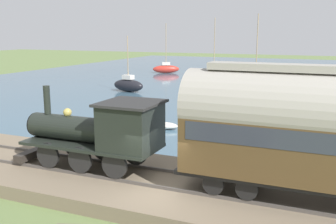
{
  "coord_description": "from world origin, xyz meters",
  "views": [
    {
      "loc": [
        -12.34,
        -5.62,
        6.2
      ],
      "look_at": [
        4.39,
        1.46,
        2.49
      ],
      "focal_mm": 42.0,
      "sensor_mm": 36.0,
      "label": 1
    }
  ],
  "objects_px": {
    "passenger_coach": "(319,129)",
    "steam_locomotive": "(104,130)",
    "rowboat_mid_harbor": "(163,125)",
    "sailboat_red": "(166,69)",
    "rowboat_near_shore": "(240,138)",
    "sailboat_black": "(128,85)",
    "sailboat_gray": "(214,74)",
    "sailboat_blue": "(255,89)",
    "rowboat_far_out": "(107,132)"
  },
  "relations": [
    {
      "from": "sailboat_black",
      "to": "rowboat_near_shore",
      "type": "relative_size",
      "value": 2.19
    },
    {
      "from": "sailboat_red",
      "to": "rowboat_near_shore",
      "type": "bearing_deg",
      "value": -177.81
    },
    {
      "from": "sailboat_blue",
      "to": "sailboat_red",
      "type": "distance_m",
      "value": 23.36
    },
    {
      "from": "sailboat_gray",
      "to": "rowboat_mid_harbor",
      "type": "height_order",
      "value": "sailboat_gray"
    },
    {
      "from": "rowboat_far_out",
      "to": "sailboat_red",
      "type": "bearing_deg",
      "value": 64.4
    },
    {
      "from": "passenger_coach",
      "to": "rowboat_near_shore",
      "type": "height_order",
      "value": "passenger_coach"
    },
    {
      "from": "steam_locomotive",
      "to": "sailboat_gray",
      "type": "xyz_separation_m",
      "value": [
        37.47,
        6.37,
        -1.62
      ]
    },
    {
      "from": "rowboat_near_shore",
      "to": "sailboat_black",
      "type": "bearing_deg",
      "value": -12.3
    },
    {
      "from": "steam_locomotive",
      "to": "rowboat_near_shore",
      "type": "bearing_deg",
      "value": -24.86
    },
    {
      "from": "passenger_coach",
      "to": "sailboat_gray",
      "type": "height_order",
      "value": "sailboat_gray"
    },
    {
      "from": "steam_locomotive",
      "to": "passenger_coach",
      "type": "xyz_separation_m",
      "value": [
        -0.0,
        -8.16,
        0.81
      ]
    },
    {
      "from": "passenger_coach",
      "to": "sailboat_blue",
      "type": "height_order",
      "value": "sailboat_blue"
    },
    {
      "from": "passenger_coach",
      "to": "rowboat_mid_harbor",
      "type": "xyz_separation_m",
      "value": [
        9.48,
        9.7,
        -2.88
      ]
    },
    {
      "from": "passenger_coach",
      "to": "rowboat_near_shore",
      "type": "bearing_deg",
      "value": 27.66
    },
    {
      "from": "sailboat_blue",
      "to": "sailboat_black",
      "type": "height_order",
      "value": "sailboat_blue"
    },
    {
      "from": "sailboat_gray",
      "to": "rowboat_near_shore",
      "type": "bearing_deg",
      "value": -173.27
    },
    {
      "from": "sailboat_blue",
      "to": "rowboat_far_out",
      "type": "relative_size",
      "value": 3.54
    },
    {
      "from": "passenger_coach",
      "to": "steam_locomotive",
      "type": "bearing_deg",
      "value": 90.0
    },
    {
      "from": "sailboat_red",
      "to": "rowboat_far_out",
      "type": "height_order",
      "value": "sailboat_red"
    },
    {
      "from": "sailboat_gray",
      "to": "rowboat_far_out",
      "type": "relative_size",
      "value": 3.58
    },
    {
      "from": "sailboat_blue",
      "to": "sailboat_red",
      "type": "bearing_deg",
      "value": 78.08
    },
    {
      "from": "steam_locomotive",
      "to": "sailboat_black",
      "type": "distance_m",
      "value": 25.7
    },
    {
      "from": "rowboat_far_out",
      "to": "steam_locomotive",
      "type": "bearing_deg",
      "value": -101.78
    },
    {
      "from": "rowboat_near_shore",
      "to": "passenger_coach",
      "type": "bearing_deg",
      "value": 149.26
    },
    {
      "from": "sailboat_blue",
      "to": "rowboat_far_out",
      "type": "bearing_deg",
      "value": -163.11
    },
    {
      "from": "passenger_coach",
      "to": "rowboat_mid_harbor",
      "type": "height_order",
      "value": "passenger_coach"
    },
    {
      "from": "passenger_coach",
      "to": "rowboat_far_out",
      "type": "height_order",
      "value": "passenger_coach"
    },
    {
      "from": "sailboat_red",
      "to": "rowboat_mid_harbor",
      "type": "height_order",
      "value": "sailboat_red"
    },
    {
      "from": "sailboat_red",
      "to": "sailboat_black",
      "type": "bearing_deg",
      "value": 164.23
    },
    {
      "from": "sailboat_black",
      "to": "rowboat_mid_harbor",
      "type": "bearing_deg",
      "value": -135.88
    },
    {
      "from": "rowboat_far_out",
      "to": "sailboat_black",
      "type": "bearing_deg",
      "value": 71.1
    },
    {
      "from": "sailboat_gray",
      "to": "rowboat_far_out",
      "type": "xyz_separation_m",
      "value": [
        -30.87,
        -2.33,
        -0.43
      ]
    },
    {
      "from": "steam_locomotive",
      "to": "rowboat_far_out",
      "type": "bearing_deg",
      "value": 31.47
    },
    {
      "from": "sailboat_red",
      "to": "passenger_coach",
      "type": "bearing_deg",
      "value": -178.16
    },
    {
      "from": "sailboat_blue",
      "to": "rowboat_mid_harbor",
      "type": "relative_size",
      "value": 3.76
    },
    {
      "from": "sailboat_red",
      "to": "sailboat_gray",
      "type": "bearing_deg",
      "value": -145.0
    },
    {
      "from": "steam_locomotive",
      "to": "sailboat_blue",
      "type": "xyz_separation_m",
      "value": [
        25.85,
        -1.33,
        -1.69
      ]
    },
    {
      "from": "sailboat_red",
      "to": "steam_locomotive",
      "type": "bearing_deg",
      "value": 172.71
    },
    {
      "from": "sailboat_black",
      "to": "rowboat_mid_harbor",
      "type": "height_order",
      "value": "sailboat_black"
    },
    {
      "from": "sailboat_blue",
      "to": "sailboat_gray",
      "type": "xyz_separation_m",
      "value": [
        11.62,
        7.7,
        0.07
      ]
    },
    {
      "from": "sailboat_blue",
      "to": "sailboat_red",
      "type": "relative_size",
      "value": 1.06
    },
    {
      "from": "sailboat_red",
      "to": "rowboat_near_shore",
      "type": "height_order",
      "value": "sailboat_red"
    },
    {
      "from": "sailboat_blue",
      "to": "sailboat_black",
      "type": "distance_m",
      "value": 13.1
    },
    {
      "from": "sailboat_black",
      "to": "rowboat_mid_harbor",
      "type": "distance_m",
      "value": 16.72
    },
    {
      "from": "sailboat_black",
      "to": "sailboat_gray",
      "type": "bearing_deg",
      "value": -11.44
    },
    {
      "from": "sailboat_red",
      "to": "rowboat_far_out",
      "type": "xyz_separation_m",
      "value": [
        -35.6,
        -11.32,
        -0.45
      ]
    },
    {
      "from": "sailboat_red",
      "to": "sailboat_black",
      "type": "relative_size",
      "value": 1.29
    },
    {
      "from": "sailboat_red",
      "to": "rowboat_mid_harbor",
      "type": "distance_m",
      "value": 35.52
    },
    {
      "from": "sailboat_blue",
      "to": "sailboat_gray",
      "type": "relative_size",
      "value": 0.99
    },
    {
      "from": "sailboat_blue",
      "to": "rowboat_near_shore",
      "type": "bearing_deg",
      "value": -139.45
    }
  ]
}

